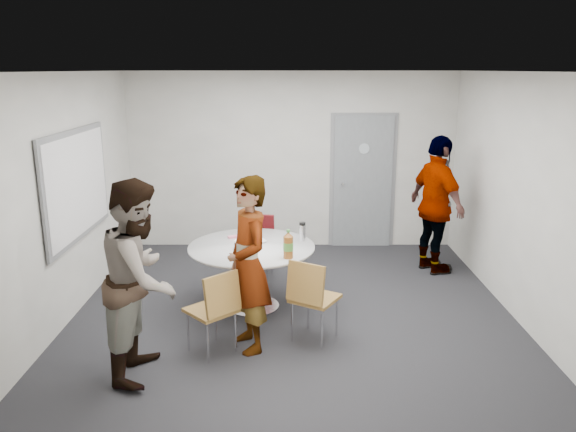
{
  "coord_description": "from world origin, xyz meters",
  "views": [
    {
      "loc": [
        -0.06,
        -6.07,
        2.73
      ],
      "look_at": [
        -0.06,
        0.25,
        1.07
      ],
      "focal_mm": 35.0,
      "sensor_mm": 36.0,
      "label": 1
    }
  ],
  "objects_px": {
    "table": "(254,255)",
    "chair_far": "(259,239)",
    "chair_near_right": "(311,293)",
    "chair_near_left": "(216,305)",
    "whiteboard": "(77,185)",
    "person_main": "(248,265)",
    "person_left": "(141,279)",
    "door": "(363,182)",
    "person_right": "(437,205)"
  },
  "relations": [
    {
      "from": "chair_near_right",
      "to": "person_left",
      "type": "bearing_deg",
      "value": -129.29
    },
    {
      "from": "whiteboard",
      "to": "chair_far",
      "type": "xyz_separation_m",
      "value": [
        2.01,
        0.95,
        -0.95
      ]
    },
    {
      "from": "chair_far",
      "to": "person_right",
      "type": "height_order",
      "value": "person_right"
    },
    {
      "from": "door",
      "to": "person_left",
      "type": "xyz_separation_m",
      "value": [
        -2.48,
        -3.84,
        -0.12
      ]
    },
    {
      "from": "chair_near_left",
      "to": "person_main",
      "type": "height_order",
      "value": "person_main"
    },
    {
      "from": "chair_near_left",
      "to": "chair_near_right",
      "type": "relative_size",
      "value": 0.97
    },
    {
      "from": "whiteboard",
      "to": "chair_near_left",
      "type": "xyz_separation_m",
      "value": [
        1.71,
        -1.26,
        -0.92
      ]
    },
    {
      "from": "table",
      "to": "door",
      "type": "bearing_deg",
      "value": 57.32
    },
    {
      "from": "chair_far",
      "to": "chair_near_left",
      "type": "bearing_deg",
      "value": 91.98
    },
    {
      "from": "chair_near_left",
      "to": "chair_far",
      "type": "bearing_deg",
      "value": 38.75
    },
    {
      "from": "whiteboard",
      "to": "person_main",
      "type": "bearing_deg",
      "value": -28.76
    },
    {
      "from": "table",
      "to": "chair_far",
      "type": "distance_m",
      "value": 1.1
    },
    {
      "from": "chair_near_right",
      "to": "person_right",
      "type": "relative_size",
      "value": 0.47
    },
    {
      "from": "chair_near_right",
      "to": "chair_far",
      "type": "height_order",
      "value": "chair_near_right"
    },
    {
      "from": "table",
      "to": "chair_near_right",
      "type": "xyz_separation_m",
      "value": [
        0.62,
        -0.87,
        -0.11
      ]
    },
    {
      "from": "chair_near_right",
      "to": "chair_near_left",
      "type": "bearing_deg",
      "value": -133.48
    },
    {
      "from": "chair_near_right",
      "to": "person_main",
      "type": "distance_m",
      "value": 0.71
    },
    {
      "from": "person_left",
      "to": "person_right",
      "type": "relative_size",
      "value": 0.97
    },
    {
      "from": "door",
      "to": "whiteboard",
      "type": "distance_m",
      "value": 4.25
    },
    {
      "from": "table",
      "to": "chair_near_left",
      "type": "height_order",
      "value": "table"
    },
    {
      "from": "chair_far",
      "to": "whiteboard",
      "type": "bearing_deg",
      "value": 35.08
    },
    {
      "from": "chair_near_left",
      "to": "chair_far",
      "type": "distance_m",
      "value": 2.23
    },
    {
      "from": "door",
      "to": "chair_near_left",
      "type": "relative_size",
      "value": 2.45
    },
    {
      "from": "door",
      "to": "person_right",
      "type": "distance_m",
      "value": 1.47
    },
    {
      "from": "chair_near_left",
      "to": "person_main",
      "type": "relative_size",
      "value": 0.49
    },
    {
      "from": "door",
      "to": "table",
      "type": "height_order",
      "value": "door"
    },
    {
      "from": "door",
      "to": "chair_far",
      "type": "xyz_separation_m",
      "value": [
        -1.55,
        -1.33,
        -0.52
      ]
    },
    {
      "from": "person_main",
      "to": "person_left",
      "type": "xyz_separation_m",
      "value": [
        -0.93,
        -0.46,
        0.03
      ]
    },
    {
      "from": "person_left",
      "to": "chair_near_left",
      "type": "bearing_deg",
      "value": -62.49
    },
    {
      "from": "table",
      "to": "person_main",
      "type": "distance_m",
      "value": 0.99
    },
    {
      "from": "whiteboard",
      "to": "chair_near_left",
      "type": "relative_size",
      "value": 2.2
    },
    {
      "from": "chair_near_left",
      "to": "chair_near_right",
      "type": "bearing_deg",
      "value": -27.95
    },
    {
      "from": "chair_far",
      "to": "person_left",
      "type": "bearing_deg",
      "value": 79.47
    },
    {
      "from": "chair_far",
      "to": "person_right",
      "type": "relative_size",
      "value": 0.44
    },
    {
      "from": "chair_near_left",
      "to": "whiteboard",
      "type": "bearing_deg",
      "value": 100.09
    },
    {
      "from": "person_main",
      "to": "person_left",
      "type": "height_order",
      "value": "person_left"
    },
    {
      "from": "door",
      "to": "whiteboard",
      "type": "bearing_deg",
      "value": -147.34
    },
    {
      "from": "table",
      "to": "person_right",
      "type": "bearing_deg",
      "value": 27.06
    },
    {
      "from": "person_main",
      "to": "person_right",
      "type": "relative_size",
      "value": 0.93
    },
    {
      "from": "table",
      "to": "person_right",
      "type": "height_order",
      "value": "person_right"
    },
    {
      "from": "whiteboard",
      "to": "person_main",
      "type": "relative_size",
      "value": 1.08
    },
    {
      "from": "chair_near_right",
      "to": "chair_far",
      "type": "distance_m",
      "value": 2.05
    },
    {
      "from": "whiteboard",
      "to": "chair_near_right",
      "type": "height_order",
      "value": "whiteboard"
    },
    {
      "from": "person_left",
      "to": "chair_far",
      "type": "bearing_deg",
      "value": -18.3
    },
    {
      "from": "door",
      "to": "person_main",
      "type": "height_order",
      "value": "door"
    },
    {
      "from": "whiteboard",
      "to": "person_right",
      "type": "relative_size",
      "value": 1.01
    },
    {
      "from": "whiteboard",
      "to": "chair_near_left",
      "type": "distance_m",
      "value": 2.32
    },
    {
      "from": "table",
      "to": "person_main",
      "type": "xyz_separation_m",
      "value": [
        0.01,
        -0.97,
        0.22
      ]
    },
    {
      "from": "table",
      "to": "chair_far",
      "type": "bearing_deg",
      "value": 89.79
    },
    {
      "from": "whiteboard",
      "to": "table",
      "type": "distance_m",
      "value": 2.16
    }
  ]
}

